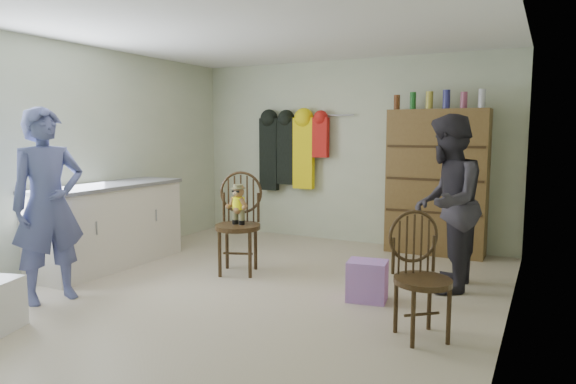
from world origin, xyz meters
The scene contains 10 objects.
ground_plane centered at (0.00, 0.00, 0.00)m, with size 5.00×5.00×0.00m, color beige.
room_walls centered at (0.00, 0.53, 1.58)m, with size 5.00×5.00×5.00m.
counter centered at (-1.95, 0.00, 0.47)m, with size 0.64×1.86×0.94m.
chair_front centered at (-0.48, 0.46, 0.63)m, with size 0.63×0.63×1.10m.
chair_far centered at (1.67, -0.42, 0.51)m, with size 0.59×0.59×0.94m.
striped_bag centered at (1.07, 0.17, 0.18)m, with size 0.35×0.27×0.37m, color #E572C9.
person_left centered at (-1.49, -1.12, 0.88)m, with size 0.64×0.42×1.75m, color #4E568F.
person_right centered at (1.63, 0.83, 0.85)m, with size 0.83×0.64×1.70m, color #2D2B33.
dresser centered at (1.25, 2.30, 0.91)m, with size 1.20×0.39×2.02m.
coat_rack centered at (-0.83, 2.38, 1.25)m, with size 1.42×0.12×1.09m.
Camera 1 is at (2.50, -4.18, 1.54)m, focal length 32.00 mm.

